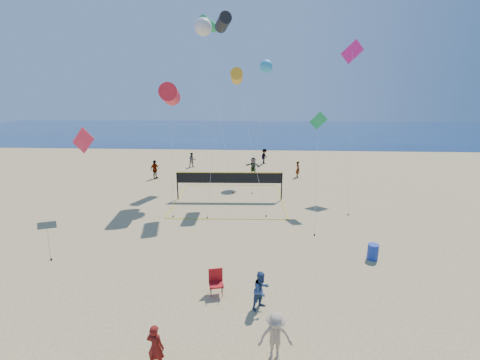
# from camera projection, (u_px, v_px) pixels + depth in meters

# --- Properties ---
(ground) EXTENTS (120.00, 120.00, 0.00)m
(ground) POSITION_uv_depth(u_px,v_px,m) (195.00, 327.00, 11.48)
(ground) COLOR tan
(ground) RESTS_ON ground
(ocean) EXTENTS (140.00, 50.00, 0.03)m
(ocean) POSITION_uv_depth(u_px,v_px,m) (249.00, 131.00, 71.20)
(ocean) COLOR navy
(ocean) RESTS_ON ground
(woman) EXTENTS (0.63, 0.48, 1.54)m
(woman) POSITION_uv_depth(u_px,v_px,m) (156.00, 347.00, 9.58)
(woman) COLOR maroon
(woman) RESTS_ON ground
(bystander_a) EXTENTS (0.96, 0.95, 1.56)m
(bystander_a) POSITION_uv_depth(u_px,v_px,m) (261.00, 290.00, 12.33)
(bystander_a) COLOR navy
(bystander_a) RESTS_ON ground
(bystander_b) EXTENTS (1.12, 0.69, 1.67)m
(bystander_b) POSITION_uv_depth(u_px,v_px,m) (275.00, 337.00, 9.91)
(bystander_b) COLOR tan
(bystander_b) RESTS_ON ground
(far_person_0) EXTENTS (0.93, 1.15, 1.83)m
(far_person_0) POSITION_uv_depth(u_px,v_px,m) (155.00, 169.00, 31.20)
(far_person_0) COLOR gray
(far_person_0) RESTS_ON ground
(far_person_1) EXTENTS (1.76, 1.21, 1.83)m
(far_person_1) POSITION_uv_depth(u_px,v_px,m) (253.00, 166.00, 32.52)
(far_person_1) COLOR gray
(far_person_1) RESTS_ON ground
(far_person_2) EXTENTS (0.50, 0.65, 1.59)m
(far_person_2) POSITION_uv_depth(u_px,v_px,m) (298.00, 169.00, 31.79)
(far_person_2) COLOR gray
(far_person_2) RESTS_ON ground
(far_person_3) EXTENTS (0.99, 0.91, 1.66)m
(far_person_3) POSITION_uv_depth(u_px,v_px,m) (192.00, 160.00, 36.00)
(far_person_3) COLOR gray
(far_person_3) RESTS_ON ground
(far_person_4) EXTENTS (1.13, 1.31, 1.76)m
(far_person_4) POSITION_uv_depth(u_px,v_px,m) (264.00, 156.00, 37.87)
(far_person_4) COLOR gray
(far_person_4) RESTS_ON ground
(camp_chair) EXTENTS (0.69, 0.81, 1.20)m
(camp_chair) POSITION_uv_depth(u_px,v_px,m) (216.00, 280.00, 13.29)
(camp_chair) COLOR #AD1316
(camp_chair) RESTS_ON ground
(trash_barrel) EXTENTS (0.63, 0.63, 0.80)m
(trash_barrel) POSITION_uv_depth(u_px,v_px,m) (373.00, 252.00, 16.12)
(trash_barrel) COLOR #1835A1
(trash_barrel) RESTS_ON ground
(volleyball_net) EXTENTS (8.64, 8.50, 2.22)m
(volleyball_net) POSITION_uv_depth(u_px,v_px,m) (229.00, 181.00, 24.85)
(volleyball_net) COLOR black
(volleyball_net) RESTS_ON ground
(kite_0) EXTENTS (1.83, 5.86, 8.86)m
(kite_0) POSITION_uv_depth(u_px,v_px,m) (170.00, 95.00, 23.66)
(kite_0) COLOR red
(kite_0) RESTS_ON ground
(kite_1) EXTENTS (1.48, 6.75, 13.67)m
(kite_1) POSITION_uv_depth(u_px,v_px,m) (223.00, 23.00, 23.36)
(kite_1) COLOR black
(kite_1) RESTS_ON ground
(kite_2) EXTENTS (2.85, 5.82, 9.91)m
(kite_2) POSITION_uv_depth(u_px,v_px,m) (237.00, 76.00, 23.97)
(kite_2) COLOR orange
(kite_2) RESTS_ON ground
(kite_3) EXTENTS (2.57, 7.46, 5.95)m
(kite_3) POSITION_uv_depth(u_px,v_px,m) (82.00, 144.00, 21.53)
(kite_3) COLOR #F82746
(kite_3) RESTS_ON ground
(kite_4) EXTENTS (1.46, 5.98, 6.89)m
(kite_4) POSITION_uv_depth(u_px,v_px,m) (318.00, 128.00, 22.30)
(kite_4) COLOR green
(kite_4) RESTS_ON ground
(kite_5) EXTENTS (2.42, 7.94, 12.37)m
(kite_5) POSITION_uv_depth(u_px,v_px,m) (352.00, 58.00, 26.21)
(kite_5) COLOR #E01C87
(kite_5) RESTS_ON ground
(kite_6) EXTENTS (3.39, 3.11, 13.90)m
(kite_6) POSITION_uv_depth(u_px,v_px,m) (203.00, 27.00, 25.55)
(kite_6) COLOR silver
(kite_6) RESTS_ON ground
(kite_7) EXTENTS (1.92, 7.20, 11.13)m
(kite_7) POSITION_uv_depth(u_px,v_px,m) (266.00, 66.00, 30.03)
(kite_7) COLOR #32A2DB
(kite_7) RESTS_ON ground
(kite_8) EXTENTS (1.59, 3.24, 14.72)m
(kite_8) POSITION_uv_depth(u_px,v_px,m) (208.00, 24.00, 28.93)
(kite_8) COLOR green
(kite_8) RESTS_ON ground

